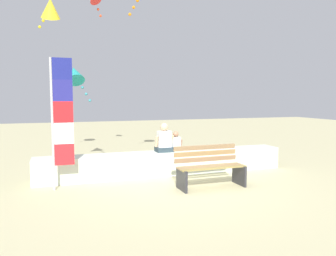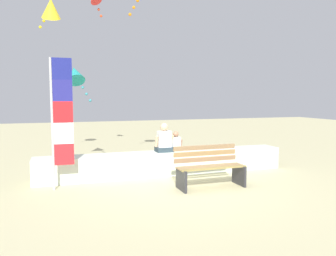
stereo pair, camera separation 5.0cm
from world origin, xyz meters
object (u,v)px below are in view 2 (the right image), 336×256
at_px(person_child, 176,143).
at_px(kite_yellow, 51,9).
at_px(kite_teal, 75,74).
at_px(person_adult, 164,140).
at_px(park_bench, 209,168).
at_px(flag_banner, 60,116).

height_order(person_child, kite_yellow, kite_yellow).
bearing_deg(person_child, kite_teal, 146.87).
distance_m(person_adult, person_child, 0.32).
bearing_deg(park_bench, flag_banner, 165.58).
height_order(park_bench, flag_banner, flag_banner).
bearing_deg(kite_teal, flag_banner, -101.55).
relative_size(park_bench, person_adult, 2.07).
xyz_separation_m(flag_banner, kite_teal, (0.45, 2.21, 1.01)).
distance_m(flag_banner, kite_yellow, 4.22).
distance_m(park_bench, person_child, 1.52).
bearing_deg(kite_yellow, person_child, -39.08).
bearing_deg(flag_banner, person_child, 13.42).
xyz_separation_m(person_adult, flag_banner, (-2.50, -0.67, 0.69)).
bearing_deg(kite_yellow, park_bench, -50.29).
bearing_deg(person_adult, park_bench, -68.81).
xyz_separation_m(person_adult, kite_teal, (-2.04, 1.54, 1.71)).
distance_m(person_adult, flag_banner, 2.68).
distance_m(flag_banner, kite_teal, 2.47).
height_order(kite_yellow, kite_teal, kite_yellow).
xyz_separation_m(park_bench, person_adult, (-0.56, 1.46, 0.45)).
bearing_deg(flag_banner, kite_yellow, 92.40).
distance_m(park_bench, kite_yellow, 6.43).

